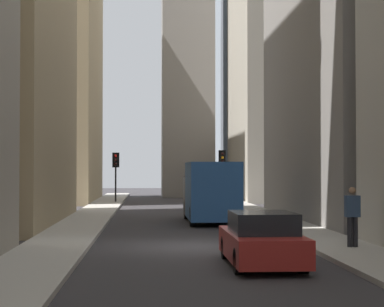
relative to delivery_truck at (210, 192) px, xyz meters
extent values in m
plane|color=#302D30|center=(-9.81, 1.40, -1.46)|extent=(135.00, 135.00, 0.00)
cube|color=#A8A399|center=(-9.81, 5.90, -1.39)|extent=(90.00, 2.20, 0.14)
cube|color=#A8A399|center=(-9.81, -3.10, -1.39)|extent=(90.00, 2.20, 0.14)
cube|color=#A8A091|center=(22.15, -9.20, 11.05)|extent=(12.21, 10.00, 25.03)
cube|color=#9E8966|center=(21.19, 12.00, 9.95)|extent=(14.24, 10.00, 22.82)
cube|color=gray|center=(29.67, -0.66, 10.85)|extent=(4.70, 4.70, 24.63)
cube|color=#285699|center=(-0.91, 0.00, 0.08)|extent=(4.60, 2.25, 2.60)
cube|color=#38383D|center=(2.29, 0.00, -0.27)|extent=(1.90, 2.25, 1.90)
cube|color=black|center=(2.29, 0.00, 0.33)|extent=(1.92, 2.09, 0.64)
cylinder|color=black|center=(2.29, -0.98, -1.02)|extent=(0.88, 0.28, 0.88)
cylinder|color=black|center=(2.29, 0.99, -1.02)|extent=(0.88, 0.28, 0.88)
cylinder|color=black|center=(-2.31, -0.98, -1.02)|extent=(0.88, 0.28, 0.88)
cylinder|color=black|center=(-2.31, 0.99, -1.02)|extent=(0.88, 0.28, 0.88)
cube|color=maroon|center=(-14.26, 0.00, -0.93)|extent=(4.30, 1.78, 0.70)
cube|color=black|center=(-14.46, 0.00, -0.31)|extent=(2.10, 1.58, 0.54)
cylinder|color=black|center=(-12.91, -0.78, -1.14)|extent=(0.64, 0.22, 0.64)
cylinder|color=black|center=(-12.91, 0.78, -1.14)|extent=(0.64, 0.22, 0.64)
cylinder|color=black|center=(-15.61, -0.78, -1.14)|extent=(0.64, 0.22, 0.64)
cylinder|color=black|center=(-15.61, 0.78, -1.14)|extent=(0.64, 0.22, 0.64)
cylinder|color=black|center=(17.29, -2.50, 0.07)|extent=(0.12, 0.12, 2.78)
cube|color=black|center=(17.29, -2.50, 1.91)|extent=(0.28, 0.32, 0.90)
cube|color=black|center=(17.44, -2.50, 1.91)|extent=(0.03, 0.52, 1.10)
sphere|color=black|center=(17.13, -2.50, 2.21)|extent=(0.20, 0.20, 0.20)
sphere|color=orange|center=(17.13, -2.50, 1.91)|extent=(0.20, 0.20, 0.20)
sphere|color=black|center=(17.13, -2.50, 1.61)|extent=(0.20, 0.20, 0.20)
cylinder|color=black|center=(17.89, 5.33, -0.01)|extent=(0.12, 0.12, 2.61)
cube|color=black|center=(17.89, 5.33, 1.74)|extent=(0.28, 0.32, 0.90)
cube|color=black|center=(18.04, 5.33, 1.74)|extent=(0.03, 0.52, 1.10)
sphere|color=red|center=(17.73, 5.33, 2.04)|extent=(0.20, 0.20, 0.20)
sphere|color=black|center=(17.73, 5.33, 1.74)|extent=(0.20, 0.20, 0.20)
sphere|color=black|center=(17.73, 5.33, 1.44)|extent=(0.20, 0.20, 0.20)
cylinder|color=black|center=(-11.41, -3.40, -0.86)|extent=(0.16, 0.16, 0.92)
cylinder|color=black|center=(-11.41, -3.23, -0.86)|extent=(0.16, 0.16, 0.92)
cube|color=navy|center=(-11.41, -3.31, -0.08)|extent=(0.26, 0.44, 0.66)
sphere|color=#936B4C|center=(-11.41, -3.31, 0.40)|extent=(0.22, 0.22, 0.22)
camera|label=1|loc=(-31.57, 2.97, 1.06)|focal=62.52mm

